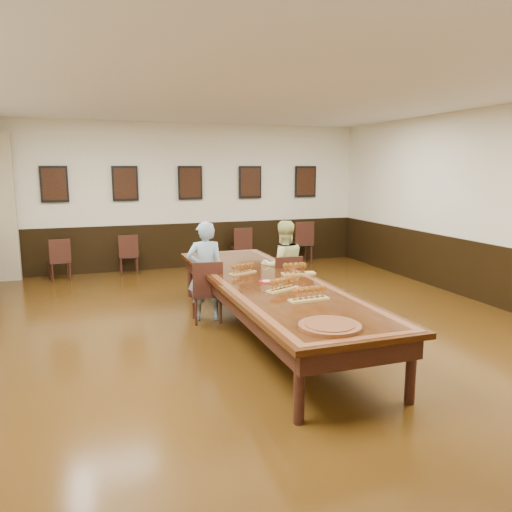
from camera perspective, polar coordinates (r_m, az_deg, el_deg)
name	(u,v)px	position (r m, az deg, el deg)	size (l,w,h in m)	color
floor	(268,335)	(6.86, 1.39, -9.04)	(8.00, 10.00, 0.02)	black
ceiling	(269,88)	(6.55, 1.52, 18.64)	(8.00, 10.00, 0.02)	white
wall_back	(190,196)	(11.32, -7.57, 6.79)	(8.00, 0.02, 3.20)	beige
wall_right	(509,209)	(8.76, 26.92, 4.84)	(0.02, 10.00, 3.20)	beige
chair_man	(206,291)	(7.33, -5.68, -3.98)	(0.43, 0.47, 0.92)	black
chair_woman	(285,284)	(7.76, 3.33, -3.19)	(0.43, 0.47, 0.91)	black
spare_chair_a	(59,259)	(10.70, -21.58, -0.36)	(0.40, 0.44, 0.85)	black
spare_chair_b	(128,254)	(10.90, -14.40, 0.21)	(0.40, 0.43, 0.85)	black
spare_chair_c	(241,246)	(11.44, -1.68, 1.10)	(0.42, 0.46, 0.90)	black
spare_chair_d	(301,242)	(11.85, 5.16, 1.61)	(0.46, 0.51, 0.99)	black
person_man	(205,271)	(7.36, -5.81, -1.73)	(0.54, 0.35, 1.47)	#4886B6
person_woman	(283,266)	(7.79, 3.13, -1.18)	(0.71, 0.55, 1.43)	#E0E690
pink_phone	(303,274)	(7.06, 5.39, -2.06)	(0.07, 0.13, 0.01)	#CA4367
curtain	(4,208)	(11.01, -26.89, 4.91)	(0.45, 0.18, 2.90)	tan
wainscoting	(268,299)	(6.71, 1.41, -4.92)	(8.00, 10.00, 1.00)	black
conference_table	(268,291)	(6.68, 1.41, -4.00)	(1.40, 5.00, 0.76)	black
posters	(190,183)	(11.24, -7.53, 8.30)	(6.14, 0.04, 0.74)	black
flight_a	(243,269)	(7.05, -1.52, -1.48)	(0.43, 0.28, 0.16)	#AE8F49
flight_b	(297,269)	(7.01, 4.72, -1.49)	(0.49, 0.20, 0.18)	#AE8F49
flight_c	(283,284)	(6.10, 3.09, -3.26)	(0.47, 0.31, 0.17)	#AE8F49
flight_d	(309,294)	(5.66, 6.07, -4.33)	(0.48, 0.18, 0.17)	#AE8F49
red_plate_grp	(266,282)	(6.54, 1.19, -2.95)	(0.20, 0.20, 0.03)	#B40C18
carved_platter	(330,326)	(4.76, 8.43, -7.94)	(0.75, 0.75, 0.05)	#552611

